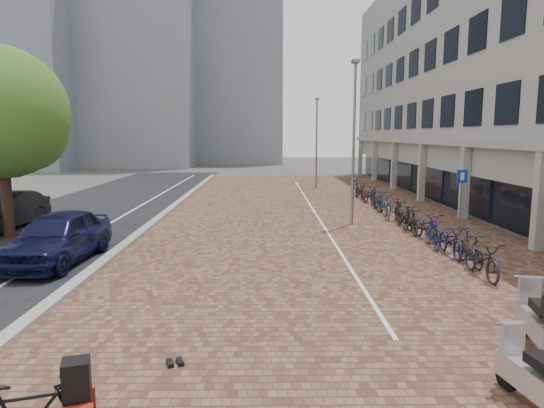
{
  "coord_description": "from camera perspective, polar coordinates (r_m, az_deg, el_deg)",
  "views": [
    {
      "loc": [
        -0.25,
        -11.44,
        3.85
      ],
      "look_at": [
        0.0,
        6.0,
        1.3
      ],
      "focal_mm": 31.57,
      "sensor_mm": 36.0,
      "label": 1
    }
  ],
  "objects": [
    {
      "name": "ground",
      "position": [
        12.07,
        0.41,
        -10.28
      ],
      "size": [
        140.0,
        140.0,
        0.0
      ],
      "primitive_type": "plane",
      "color": "#474442",
      "rests_on": "ground"
    },
    {
      "name": "plaza_brick",
      "position": [
        23.85,
        4.6,
        -0.97
      ],
      "size": [
        14.5,
        42.0,
        0.04
      ],
      "primitive_type": "cube",
      "color": "brown",
      "rests_on": "ground"
    },
    {
      "name": "street_asphalt",
      "position": [
        25.31,
        -21.04,
        -0.98
      ],
      "size": [
        8.0,
        50.0,
        0.03
      ],
      "primitive_type": "cube",
      "color": "black",
      "rests_on": "ground"
    },
    {
      "name": "curb",
      "position": [
        24.23,
        -12.36,
        -0.85
      ],
      "size": [
        0.35,
        42.0,
        0.14
      ],
      "primitive_type": "cube",
      "color": "gray",
      "rests_on": "ground"
    },
    {
      "name": "lane_line",
      "position": [
        24.69,
        -16.68,
        -0.96
      ],
      "size": [
        0.12,
        44.0,
        0.0
      ],
      "primitive_type": "cube",
      "color": "white",
      "rests_on": "street_asphalt"
    },
    {
      "name": "parking_line",
      "position": [
        23.87,
        5.08,
        -0.91
      ],
      "size": [
        0.1,
        30.0,
        0.0
      ],
      "primitive_type": "cube",
      "color": "white",
      "rests_on": "plaza_brick"
    },
    {
      "name": "office_building",
      "position": [
        30.8,
        25.68,
        16.1
      ],
      "size": [
        8.4,
        40.0,
        15.0
      ],
      "color": "gray",
      "rests_on": "ground"
    },
    {
      "name": "bg_towers",
      "position": [
        62.82,
        -14.44,
        17.33
      ],
      "size": [
        33.0,
        23.0,
        32.0
      ],
      "color": "gray",
      "rests_on": "ground"
    },
    {
      "name": "car_navy",
      "position": [
        15.78,
        -24.19,
        -3.61
      ],
      "size": [
        2.16,
        4.73,
        1.58
      ],
      "primitive_type": "imported",
      "rotation": [
        0.0,
        0.0,
        -0.07
      ],
      "color": "black",
      "rests_on": "ground"
    },
    {
      "name": "car_dark",
      "position": [
        22.26,
        -29.53,
        -0.72
      ],
      "size": [
        1.99,
        4.78,
        1.54
      ],
      "primitive_type": "imported",
      "rotation": [
        0.0,
        0.0,
        -0.08
      ],
      "color": "black",
      "rests_on": "ground"
    },
    {
      "name": "shoes",
      "position": [
        8.57,
        -11.52,
        -18.21
      ],
      "size": [
        0.42,
        0.39,
        0.09
      ],
      "primitive_type": null,
      "rotation": [
        0.0,
        0.0,
        0.37
      ],
      "color": "black",
      "rests_on": "ground"
    },
    {
      "name": "scooter_front",
      "position": [
        9.93,
        29.29,
        -11.81
      ],
      "size": [
        0.9,
        1.85,
        1.22
      ],
      "primitive_type": null,
      "rotation": [
        0.0,
        0.0,
        -0.2
      ],
      "color": "#AAABB0",
      "rests_on": "ground"
    },
    {
      "name": "scooter_back",
      "position": [
        7.89,
        29.08,
        -17.39
      ],
      "size": [
        0.76,
        1.69,
        1.12
      ],
      "primitive_type": null,
      "rotation": [
        0.0,
        0.0,
        0.16
      ],
      "color": "#B3B2B8",
      "rests_on": "ground"
    },
    {
      "name": "parking_sign",
      "position": [
        20.16,
        21.63,
        1.52
      ],
      "size": [
        0.49,
        0.24,
        2.48
      ],
      "rotation": [
        0.0,
        0.0,
        0.4
      ],
      "color": "slate",
      "rests_on": "ground"
    },
    {
      "name": "lamp_near",
      "position": [
        20.41,
        9.7,
        6.93
      ],
      "size": [
        0.12,
        0.12,
        6.8
      ],
      "primitive_type": "cylinder",
      "color": "gray",
      "rests_on": "ground"
    },
    {
      "name": "lamp_far",
      "position": [
        34.28,
        5.32,
        7.12
      ],
      "size": [
        0.12,
        0.12,
        6.31
      ],
      "primitive_type": "cylinder",
      "color": "slate",
      "rests_on": "ground"
    },
    {
      "name": "street_tree",
      "position": [
        20.4,
        -29.22,
        9.07
      ],
      "size": [
        4.85,
        4.85,
        7.06
      ],
      "color": "#382619",
      "rests_on": "ground"
    },
    {
      "name": "bike_row",
      "position": [
        22.65,
        14.05,
        -0.39
      ],
      "size": [
        1.38,
        20.4,
        1.05
      ],
      "color": "black",
      "rests_on": "ground"
    }
  ]
}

